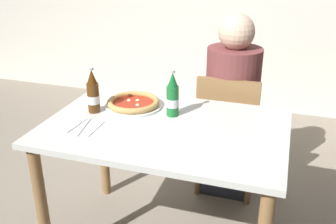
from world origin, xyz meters
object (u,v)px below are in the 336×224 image
Objects in this scene: dining_table_main at (165,145)px; chair_behind_table at (228,128)px; beer_bottle_left at (93,94)px; napkin_with_cutlery at (80,127)px; beer_bottle_center at (172,97)px; diner_seated at (231,111)px; pizza_margherita_near at (133,103)px.

dining_table_main is 1.41× the size of chair_behind_table.
napkin_with_cutlery is at bearing -82.97° from beer_bottle_left.
diner_seated is at bearing 66.33° from beer_bottle_center.
beer_bottle_left is (-0.65, -0.62, 0.27)m from diner_seated.
beer_bottle_left reaches higher than napkin_with_cutlery.
napkin_with_cutlery is at bearing -158.66° from dining_table_main.
beer_bottle_center is at bearing 35.72° from napkin_with_cutlery.
beer_bottle_center is (-0.00, 0.13, 0.22)m from dining_table_main.
beer_bottle_center is at bearing 11.58° from beer_bottle_left.
dining_table_main is 0.32m from pizza_margherita_near.
napkin_with_cutlery is at bearing -144.28° from beer_bottle_center.
pizza_margherita_near reaches higher than napkin_with_cutlery.
diner_seated is 4.89× the size of beer_bottle_left.
pizza_margherita_near is at bearing 36.10° from beer_bottle_left.
chair_behind_table is 0.94m from beer_bottle_left.
beer_bottle_center reaches higher than pizza_margherita_near.
beer_bottle_left and beer_bottle_center have the same top height.
chair_behind_table is 0.65m from beer_bottle_center.
beer_bottle_left is 0.42m from beer_bottle_center.
dining_table_main is at bearing -35.34° from pizza_margherita_near.
diner_seated is at bearing 46.03° from pizza_margherita_near.
beer_bottle_left is at bearing -143.90° from pizza_margherita_near.
chair_behind_table is at bearing 42.99° from pizza_margherita_near.
pizza_margherita_near is at bearing 169.96° from beer_bottle_center.
napkin_with_cutlery is (-0.39, -0.28, -0.10)m from beer_bottle_center.
beer_bottle_center is 1.30× the size of napkin_with_cutlery.
beer_bottle_left is at bearing 97.03° from napkin_with_cutlery.
dining_table_main is 4.86× the size of beer_bottle_center.
beer_bottle_left is at bearing -136.36° from diner_seated.
diner_seated reaches higher than beer_bottle_center.
diner_seated reaches higher than napkin_with_cutlery.
dining_table_main is at bearing 21.34° from napkin_with_cutlery.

